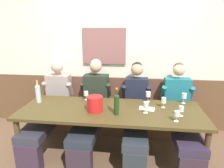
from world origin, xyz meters
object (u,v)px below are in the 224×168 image
object	(u,v)px
wine_glass_mid_left	(164,101)
wine_glass_near_bucket	(184,96)
wine_bottle_green_tall	(38,93)
wine_glass_by_bottle	(181,109)
wine_bottle_clear_water	(117,103)
wine_glass_left_end	(148,95)
person_center_left_seat	(51,105)
wine_glass_center_rear	(177,114)
wine_glass_mid_right	(86,94)
person_right_seat	(181,112)
person_left_seat	(136,109)
dining_table	(111,114)
ice_bucket	(95,104)
wall_bench	(116,116)
wine_glass_right_end	(146,105)
person_center_right_seat	(92,105)

from	to	relation	value
wine_glass_mid_left	wine_glass_near_bucket	distance (m)	0.37
wine_bottle_green_tall	wine_glass_by_bottle	world-z (taller)	wine_bottle_green_tall
wine_bottle_clear_water	wine_glass_left_end	world-z (taller)	wine_bottle_clear_water
person_center_left_seat	wine_glass_center_rear	distance (m)	1.95
wine_glass_near_bucket	wine_glass_mid_right	distance (m)	1.47
wine_bottle_green_tall	wine_glass_mid_right	world-z (taller)	wine_bottle_green_tall
wine_bottle_clear_water	wine_glass_by_bottle	distance (m)	0.82
person_right_seat	person_left_seat	bearing A→B (deg)	179.03
person_center_left_seat	wine_glass_by_bottle	bearing A→B (deg)	-12.77
person_left_seat	wine_glass_near_bucket	xyz separation A→B (m)	(0.70, 0.01, 0.23)
wine_bottle_clear_water	dining_table	bearing A→B (deg)	121.49
dining_table	wine_bottle_green_tall	distance (m)	1.13
wine_glass_near_bucket	ice_bucket	bearing A→B (deg)	-161.04
ice_bucket	wine_glass_center_rear	distance (m)	1.05
wine_glass_mid_right	wine_glass_center_rear	bearing A→B (deg)	-25.08
wine_glass_mid_right	wine_glass_by_bottle	bearing A→B (deg)	-17.67
person_right_seat	wine_glass_mid_left	distance (m)	0.41
person_center_left_seat	wine_glass_by_bottle	world-z (taller)	person_center_left_seat
wine_glass_by_bottle	wine_glass_left_end	size ratio (longest dim) A/B	0.82
wine_glass_left_end	wine_glass_mid_right	bearing A→B (deg)	-178.59
wine_glass_mid_left	wine_glass_by_bottle	bearing A→B (deg)	-53.90
person_center_left_seat	wine_bottle_green_tall	world-z (taller)	person_center_left_seat
wall_bench	wine_glass_mid_left	xyz separation A→B (m)	(0.73, -0.59, 0.55)
person_center_left_seat	person_left_seat	bearing A→B (deg)	-0.03
person_right_seat	wine_glass_left_end	distance (m)	0.55
wine_glass_left_end	person_left_seat	bearing A→B (deg)	-176.10
dining_table	wine_bottle_green_tall	bearing A→B (deg)	173.05
person_left_seat	wine_glass_near_bucket	world-z (taller)	person_left_seat
ice_bucket	wine_glass_near_bucket	bearing A→B (deg)	18.96
wine_glass_left_end	dining_table	bearing A→B (deg)	-146.52
person_right_seat	ice_bucket	world-z (taller)	person_right_seat
person_right_seat	wine_glass_mid_left	world-z (taller)	person_right_seat
wine_bottle_green_tall	wine_glass_mid_right	xyz separation A→B (m)	(0.68, 0.19, -0.06)
dining_table	wine_glass_mid_right	size ratio (longest dim) A/B	18.80
dining_table	wine_glass_left_end	xyz separation A→B (m)	(0.52, 0.35, 0.18)
person_right_seat	wine_glass_left_end	bearing A→B (deg)	177.29
wine_bottle_green_tall	wine_glass_near_bucket	world-z (taller)	wine_bottle_green_tall
person_right_seat	wine_glass_near_bucket	world-z (taller)	person_right_seat
person_right_seat	wine_glass_right_end	bearing A→B (deg)	-144.87
wine_glass_mid_right	wine_glass_center_rear	xyz separation A→B (m)	(1.25, -0.59, -0.00)
wine_bottle_green_tall	wine_bottle_clear_water	size ratio (longest dim) A/B	0.95
ice_bucket	wine_bottle_green_tall	bearing A→B (deg)	166.60
ice_bucket	wine_glass_mid_right	bearing A→B (deg)	118.89
wine_glass_center_rear	person_center_right_seat	bearing A→B (deg)	151.75
wine_bottle_green_tall	wine_glass_near_bucket	bearing A→B (deg)	5.65
wine_glass_mid_left	wall_bench	bearing A→B (deg)	140.81
wine_glass_by_bottle	wine_bottle_green_tall	bearing A→B (deg)	173.27
person_left_seat	wine_glass_right_end	xyz separation A→B (m)	(0.12, -0.39, 0.23)
wine_bottle_clear_water	person_center_right_seat	bearing A→B (deg)	130.14
dining_table	person_left_seat	xyz separation A→B (m)	(0.35, 0.33, -0.05)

